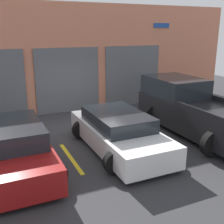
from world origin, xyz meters
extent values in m
plane|color=#2D2D30|center=(0.00, 0.00, 0.00)|extent=(28.00, 28.00, 0.00)
cube|color=#D17A5B|center=(0.00, 3.30, 2.41)|extent=(17.13, 0.60, 4.81)
cube|color=#595B60|center=(-0.20, 2.96, 1.45)|extent=(2.92, 0.08, 2.90)
cube|color=#595B60|center=(3.12, 2.96, 1.45)|extent=(2.92, 0.08, 2.90)
cube|color=#1E4799|center=(4.71, 2.97, 3.86)|extent=(0.90, 0.03, 0.22)
cube|color=black|center=(3.14, -1.89, 0.68)|extent=(1.87, 5.23, 0.93)
cube|color=#1E2328|center=(3.14, -0.45, 1.51)|extent=(1.72, 2.35, 0.72)
cube|color=black|center=(2.25, -3.06, 1.24)|extent=(0.08, 2.88, 0.18)
cylinder|color=black|center=(2.32, -0.27, 0.40)|extent=(0.80, 0.22, 0.80)
cylinder|color=black|center=(3.97, -0.27, 0.40)|extent=(0.80, 0.22, 0.80)
cylinder|color=black|center=(2.32, -3.51, 0.40)|extent=(0.80, 0.22, 0.80)
cube|color=white|center=(0.00, -1.89, 0.46)|extent=(1.75, 4.41, 0.63)
cube|color=#1E2328|center=(0.00, -1.78, 0.99)|extent=(1.54, 2.43, 0.42)
cylinder|color=black|center=(-0.77, -0.52, 0.32)|extent=(0.64, 0.22, 0.64)
cylinder|color=black|center=(0.77, -0.52, 0.32)|extent=(0.64, 0.22, 0.64)
cylinder|color=black|center=(-0.77, -3.25, 0.32)|extent=(0.64, 0.22, 0.64)
cylinder|color=black|center=(0.77, -3.25, 0.32)|extent=(0.64, 0.22, 0.64)
cube|color=maroon|center=(-3.14, -1.89, 0.47)|extent=(1.78, 4.25, 0.65)
cube|color=#1E2328|center=(-3.14, -1.78, 1.03)|extent=(1.57, 2.34, 0.49)
cylinder|color=black|center=(-2.36, -0.57, 0.32)|extent=(0.63, 0.22, 0.63)
cylinder|color=black|center=(-2.36, -3.20, 0.32)|extent=(0.63, 0.22, 0.63)
cube|color=gold|center=(-1.57, -1.89, 0.00)|extent=(0.12, 2.20, 0.01)
cube|color=gold|center=(1.57, -1.89, 0.00)|extent=(0.12, 2.20, 0.01)
camera|label=1|loc=(-3.62, -9.30, 3.67)|focal=45.00mm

